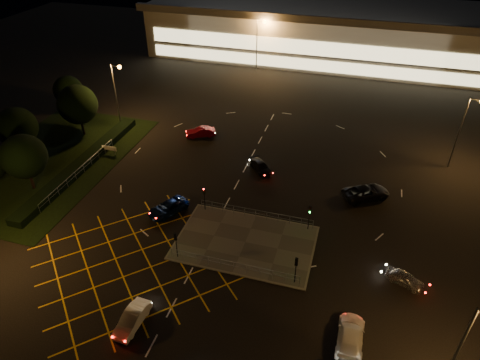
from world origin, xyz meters
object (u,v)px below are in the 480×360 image
(signal_ne, at_px, (310,213))
(car_left_blue, at_px, (168,208))
(signal_nw, at_px, (204,194))
(car_far_dkgrey, at_px, (261,167))
(car_approach_white, at_px, (350,337))
(car_circ_red, at_px, (201,132))
(car_right_silver, at_px, (405,279))
(signal_sw, at_px, (176,240))
(car_east_grey, at_px, (366,192))
(car_queue_white, at_px, (132,319))
(signal_se, at_px, (296,265))

(signal_ne, xyz_separation_m, car_left_blue, (-15.93, -1.58, -1.69))
(signal_nw, relative_size, car_far_dkgrey, 0.75)
(signal_ne, bearing_deg, car_far_dkgrey, 128.21)
(car_left_blue, xyz_separation_m, car_approach_white, (21.46, -11.47, 0.08))
(car_circ_red, bearing_deg, car_right_silver, 27.04)
(signal_sw, bearing_deg, car_right_silver, -172.38)
(car_circ_red, bearing_deg, car_left_blue, -16.89)
(car_right_silver, relative_size, car_east_grey, 0.63)
(signal_sw, bearing_deg, car_queue_white, 87.07)
(car_approach_white, bearing_deg, signal_sw, -15.74)
(signal_sw, relative_size, car_right_silver, 0.87)
(signal_se, xyz_separation_m, car_circ_red, (-18.88, 24.55, -1.65))
(car_queue_white, bearing_deg, signal_sw, 90.46)
(signal_ne, bearing_deg, car_approach_white, -67.04)
(car_far_dkgrey, distance_m, car_approach_white, 26.65)
(signal_ne, height_order, car_left_blue, signal_ne)
(signal_sw, distance_m, car_approach_white, 18.32)
(car_left_blue, bearing_deg, signal_se, 6.82)
(signal_nw, xyz_separation_m, car_queue_white, (-0.44, -16.55, -1.67))
(car_right_silver, bearing_deg, car_far_dkgrey, 71.89)
(signal_se, distance_m, car_left_blue, 17.25)
(signal_sw, bearing_deg, signal_ne, -146.35)
(car_left_blue, bearing_deg, car_east_grey, 52.18)
(car_right_silver, bearing_deg, car_queue_white, 139.18)
(car_right_silver, distance_m, car_circ_red, 36.05)
(signal_se, relative_size, signal_ne, 1.00)
(car_left_blue, bearing_deg, signal_ne, 34.39)
(signal_ne, xyz_separation_m, car_far_dkgrey, (-7.86, 9.99, -1.75))
(signal_sw, xyz_separation_m, car_approach_white, (17.53, -5.07, -1.61))
(signal_se, height_order, car_left_blue, signal_se)
(car_circ_red, distance_m, car_east_grey, 26.11)
(signal_ne, height_order, car_approach_white, signal_ne)
(car_circ_red, bearing_deg, signal_se, 11.44)
(car_left_blue, bearing_deg, car_approach_white, 0.60)
(signal_nw, xyz_separation_m, car_approach_white, (17.53, -13.05, -1.61))
(car_left_blue, bearing_deg, signal_nw, 50.63)
(signal_sw, height_order, car_left_blue, signal_sw)
(signal_se, relative_size, car_circ_red, 0.72)
(car_queue_white, bearing_deg, car_right_silver, 30.55)
(signal_sw, height_order, signal_ne, same)
(car_circ_red, relative_size, car_east_grey, 0.76)
(car_east_grey, bearing_deg, car_circ_red, 38.08)
(car_approach_white, bearing_deg, car_circ_red, -50.13)
(car_far_dkgrey, relative_size, car_right_silver, 1.17)
(car_left_blue, xyz_separation_m, car_circ_red, (-2.95, 18.14, 0.04))
(car_left_blue, relative_size, car_approach_white, 0.93)
(car_approach_white, bearing_deg, car_left_blue, -27.75)
(signal_nw, distance_m, car_approach_white, 21.91)
(signal_se, xyz_separation_m, signal_nw, (-12.00, 7.99, 0.00))
(signal_sw, xyz_separation_m, car_right_silver, (21.97, 2.94, -1.75))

